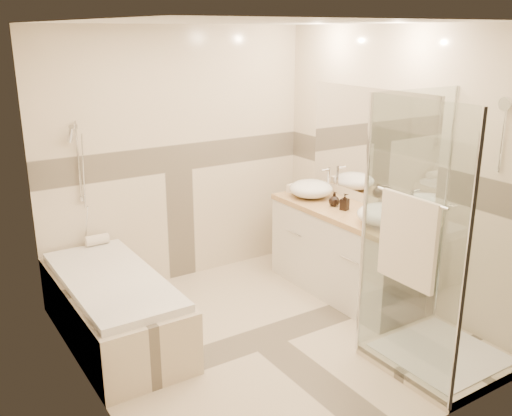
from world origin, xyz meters
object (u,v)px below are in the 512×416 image
shower_enclosure (427,303)px  vessel_sink_near (311,189)px  vanity (343,252)px  vessel_sink_far (383,214)px  bathtub (113,305)px  amenity_bottle_b (334,199)px  amenity_bottle_a (345,202)px

shower_enclosure → vessel_sink_near: size_ratio=4.71×
vanity → vessel_sink_far: (-0.02, -0.50, 0.51)m
bathtub → vessel_sink_far: vessel_sink_far is taller
vessel_sink_far → amenity_bottle_b: bearing=90.0°
vessel_sink_far → amenity_bottle_a: bearing=90.0°
bathtub → vessel_sink_far: (2.13, -0.85, 0.63)m
vanity → shower_enclosure: size_ratio=0.79×
shower_enclosure → vessel_sink_far: size_ratio=4.58×
vanity → vessel_sink_far: vessel_sink_far is taller
shower_enclosure → vessel_sink_near: bearing=81.2°
shower_enclosure → vessel_sink_far: (0.27, 0.77, 0.43)m
vessel_sink_near → amenity_bottle_a: size_ratio=2.79×
bathtub → amenity_bottle_b: amenity_bottle_b is taller
bathtub → vessel_sink_far: size_ratio=3.82×
vanity → amenity_bottle_b: amenity_bottle_b is taller
shower_enclosure → amenity_bottle_a: shower_enclosure is taller
bathtub → shower_enclosure: size_ratio=0.83×
vessel_sink_far → vanity: bearing=87.7°
amenity_bottle_a → bathtub: bearing=170.5°
vanity → amenity_bottle_b: bearing=98.1°
vessel_sink_near → vessel_sink_far: vessel_sink_far is taller
shower_enclosure → amenity_bottle_a: 1.36m
vessel_sink_far → vessel_sink_near: bearing=90.0°
bathtub → shower_enclosure: (1.86, -1.62, 0.20)m
bathtub → amenity_bottle_b: size_ratio=12.55×
amenity_bottle_b → vessel_sink_far: bearing=-90.0°
vanity → vessel_sink_near: bearing=92.3°
bathtub → vanity: bearing=-9.2°
vessel_sink_near → amenity_bottle_a: vessel_sink_near is taller
vessel_sink_near → amenity_bottle_a: (0.00, -0.50, -0.01)m
shower_enclosure → amenity_bottle_b: shower_enclosure is taller
vessel_sink_near → vessel_sink_far: (0.00, -1.00, 0.00)m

